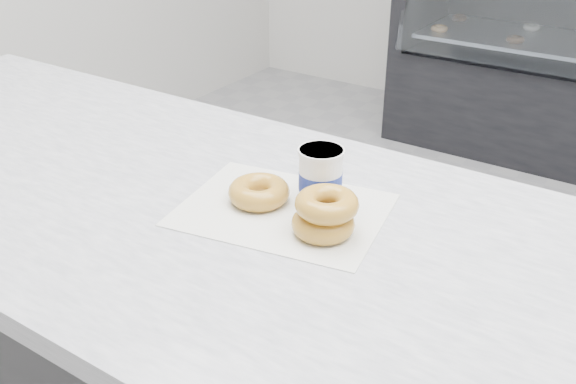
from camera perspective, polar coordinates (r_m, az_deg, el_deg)
name	(u,v)px	position (r m, az deg, el deg)	size (l,w,h in m)	color
wax_paper	(283,210)	(1.09, -0.45, -1.58)	(0.34, 0.26, 0.00)	silver
donut_single	(259,192)	(1.11, -2.60, 0.02)	(0.11, 0.11, 0.04)	gold
donut_stack	(325,214)	(1.01, 3.31, -1.95)	(0.14, 0.14, 0.07)	gold
coffee_cup	(321,177)	(1.08, 2.91, 1.31)	(0.09, 0.09, 0.11)	white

